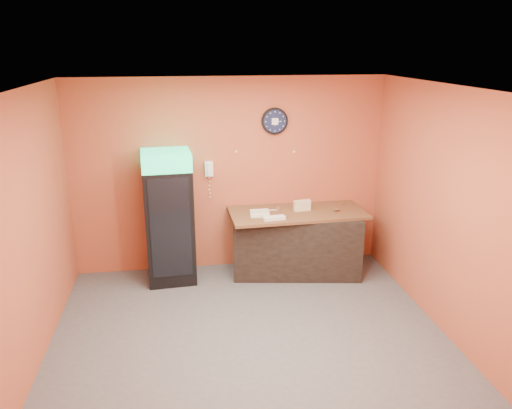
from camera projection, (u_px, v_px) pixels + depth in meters
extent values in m
plane|color=#47474C|center=(250.00, 335.00, 5.77)|extent=(4.50, 4.50, 0.00)
cube|color=#AF5131|center=(230.00, 175.00, 7.22)|extent=(4.50, 0.02, 2.80)
cube|color=#AF5131|center=(28.00, 233.00, 5.01)|extent=(0.02, 4.00, 2.80)
cube|color=#AF5131|center=(445.00, 211.00, 5.67)|extent=(0.02, 4.00, 2.80)
cube|color=white|center=(248.00, 88.00, 4.91)|extent=(4.50, 4.00, 0.02)
cube|color=black|center=(170.00, 225.00, 6.94)|extent=(0.69, 0.69, 1.62)
cube|color=#17C477|center=(166.00, 160.00, 6.65)|extent=(0.69, 0.69, 0.23)
cube|color=black|center=(167.00, 229.00, 6.61)|extent=(0.54, 0.05, 1.39)
cube|color=black|center=(296.00, 243.00, 7.27)|extent=(1.90, 1.08, 0.90)
cylinder|color=black|center=(275.00, 121.00, 7.05)|extent=(0.38, 0.05, 0.38)
cylinder|color=#0F1433|center=(275.00, 121.00, 7.03)|extent=(0.32, 0.01, 0.32)
cube|color=white|center=(275.00, 121.00, 7.02)|extent=(0.09, 0.00, 0.09)
cube|color=white|center=(209.00, 169.00, 7.09)|extent=(0.12, 0.07, 0.22)
cube|color=white|center=(209.00, 170.00, 7.05)|extent=(0.05, 0.04, 0.18)
cube|color=brown|center=(297.00, 212.00, 7.12)|extent=(1.95, 0.95, 0.04)
cube|color=beige|center=(302.00, 209.00, 7.14)|extent=(0.25, 0.11, 0.05)
cube|color=beige|center=(302.00, 205.00, 7.12)|extent=(0.25, 0.11, 0.05)
cube|color=beige|center=(302.00, 202.00, 7.11)|extent=(0.25, 0.11, 0.05)
cube|color=silver|center=(260.00, 215.00, 6.89)|extent=(0.28, 0.13, 0.04)
cube|color=silver|center=(274.00, 218.00, 6.77)|extent=(0.31, 0.15, 0.04)
cube|color=silver|center=(259.00, 211.00, 7.05)|extent=(0.27, 0.11, 0.04)
cylinder|color=silver|center=(279.00, 209.00, 7.14)|extent=(0.05, 0.05, 0.05)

